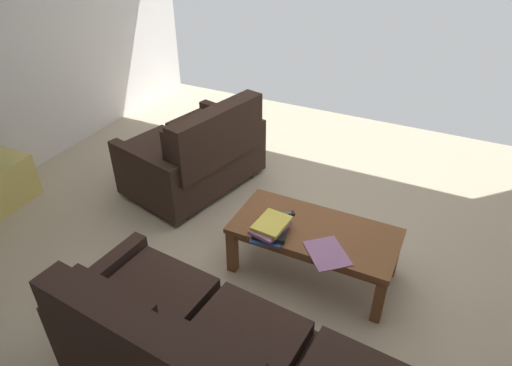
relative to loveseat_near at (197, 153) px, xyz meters
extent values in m
cube|color=#B7A88E|center=(-1.02, 0.53, -0.38)|extent=(5.69, 5.65, 0.01)
cylinder|color=black|center=(-0.58, 1.46, -0.35)|extent=(0.05, 0.05, 0.06)
cube|color=black|center=(-1.41, 1.83, 0.10)|extent=(0.64, 0.72, 0.10)
cube|color=black|center=(-0.78, 1.78, 0.10)|extent=(0.64, 0.72, 0.10)
cube|color=black|center=(-0.76, 2.01, 0.24)|extent=(0.57, 0.17, 0.34)
cube|color=black|center=(-0.42, 1.77, -0.06)|extent=(0.17, 0.77, 0.53)
cylinder|color=black|center=(0.31, -0.53, -0.35)|extent=(0.06, 0.06, 0.06)
cylinder|color=black|center=(0.51, 0.34, -0.35)|extent=(0.06, 0.06, 0.06)
cylinder|color=black|center=(-0.38, -0.37, -0.35)|extent=(0.06, 0.06, 0.06)
cylinder|color=black|center=(-0.18, 0.50, -0.35)|extent=(0.06, 0.06, 0.06)
cube|color=#33231C|center=(0.07, -0.02, -0.12)|extent=(1.05, 1.21, 0.39)
cube|color=#33231C|center=(0.02, -0.28, 0.12)|extent=(0.83, 0.64, 0.10)
cube|color=#33231C|center=(0.15, 0.24, 0.12)|extent=(0.83, 0.64, 0.10)
cube|color=#33231C|center=(-0.28, 0.07, 0.28)|extent=(0.42, 1.06, 0.51)
cube|color=#33231C|center=(-0.23, -0.21, 0.28)|extent=(0.23, 0.49, 0.37)
cube|color=#33231C|center=(-0.11, 0.30, 0.28)|extent=(0.23, 0.49, 0.37)
cube|color=#33231C|center=(-0.07, -0.58, -0.05)|extent=(0.83, 0.29, 0.55)
cube|color=#33231C|center=(0.20, 0.54, -0.05)|extent=(0.83, 0.29, 0.55)
cube|color=brown|center=(-1.42, 0.64, 0.02)|extent=(1.20, 0.58, 0.04)
cube|color=brown|center=(-1.42, 0.64, -0.02)|extent=(1.11, 0.52, 0.05)
cube|color=brown|center=(-1.98, 0.40, -0.19)|extent=(0.07, 0.07, 0.38)
cube|color=brown|center=(-0.86, 0.40, -0.19)|extent=(0.07, 0.07, 0.38)
cube|color=brown|center=(-1.98, 0.89, -0.19)|extent=(0.07, 0.07, 0.38)
cube|color=brown|center=(-0.86, 0.89, -0.19)|extent=(0.07, 0.07, 0.38)
cube|color=#385693|center=(-1.14, 0.84, 0.05)|extent=(0.27, 0.32, 0.02)
cube|color=black|center=(-1.15, 0.83, 0.08)|extent=(0.28, 0.27, 0.03)
cube|color=#996699|center=(-1.15, 0.84, 0.11)|extent=(0.24, 0.31, 0.03)
cube|color=#E0CC4C|center=(-1.15, 0.82, 0.13)|extent=(0.23, 0.28, 0.03)
cube|color=black|center=(-1.15, 0.59, 0.05)|extent=(0.16, 0.13, 0.02)
cube|color=#59595B|center=(-1.15, 0.59, 0.06)|extent=(0.11, 0.09, 0.00)
cube|color=#996699|center=(-1.58, 0.86, 0.05)|extent=(0.39, 0.39, 0.01)
camera|label=1|loc=(-2.14, 3.11, 2.10)|focal=31.35mm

